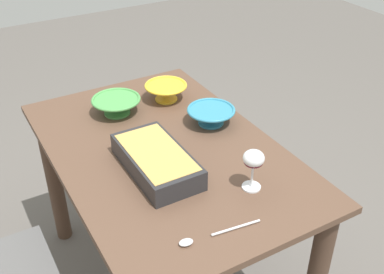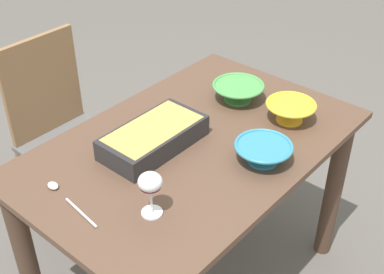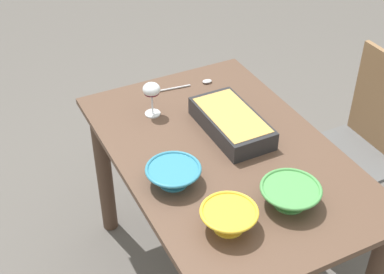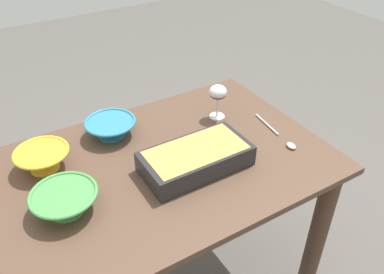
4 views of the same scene
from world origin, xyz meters
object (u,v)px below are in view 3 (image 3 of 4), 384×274
Objects in this scene: wine_glass at (152,92)px; small_bowl at (229,218)px; serving_spoon at (195,84)px; chair at (361,144)px; serving_bowl at (173,174)px; casserole_dish at (231,122)px; mixing_bowl at (290,194)px; dining_table at (224,183)px.

small_bowl is at bearing 176.90° from wine_glass.
small_bowl is 0.71× the size of serving_spoon.
serving_bowl is (-0.11, 1.01, 0.29)m from chair.
casserole_dish is at bearing -136.83° from wine_glass.
casserole_dish is 1.90× the size of serving_bowl.
serving_spoon is (0.56, -0.37, -0.03)m from serving_bowl.
mixing_bowl is 0.24m from small_bowl.
mixing_bowl is at bearing 175.93° from casserole_dish.
wine_glass is 0.73m from mixing_bowl.
mixing_bowl reaches higher than dining_table.
mixing_bowl is 0.78× the size of serving_spoon.
casserole_dish is 1.99× the size of small_bowl.
wine_glass is at bearing -13.66° from serving_bowl.
wine_glass reaches higher than small_bowl.
serving_spoon is (0.84, -0.30, -0.04)m from small_bowl.
casserole_dish is at bearing 84.33° from chair.
chair is at bearing -83.60° from serving_bowl.
chair is 2.44× the size of casserole_dish.
serving_bowl is (-0.18, 0.34, -0.00)m from casserole_dish.
chair reaches higher than dining_table.
wine_glass is 0.79× the size of small_bowl.
serving_spoon is (0.48, -0.11, 0.17)m from dining_table.
casserole_dish is 0.38m from serving_spoon.
serving_bowl is at bearing 166.34° from wine_glass.
chair is at bearing -86.97° from dining_table.
mixing_bowl is 1.10× the size of small_bowl.
serving_bowl is (0.28, 0.07, -0.00)m from small_bowl.
chair is 4.87× the size of small_bowl.
small_bowl is at bearing 152.05° from dining_table.
chair reaches higher than serving_bowl.
casserole_dish is (0.07, 0.67, 0.30)m from chair.
chair is 4.43× the size of mixing_bowl.
chair is 6.18× the size of wine_glass.
chair is 0.83m from serving_spoon.
dining_table is 0.40m from mixing_bowl.
serving_spoon is at bearing -64.11° from wine_glass.
wine_glass reaches higher than mixing_bowl.
wine_glass is at bearing 22.49° from dining_table.
wine_glass is at bearing 70.76° from chair.
dining_table is at bearing 8.95° from mixing_bowl.
mixing_bowl is 0.41m from serving_bowl.
mixing_bowl is 0.83m from serving_spoon.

